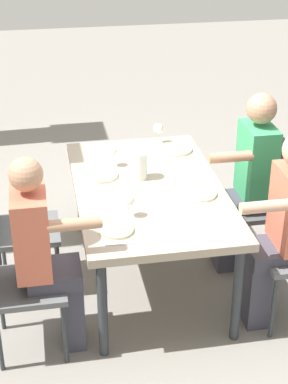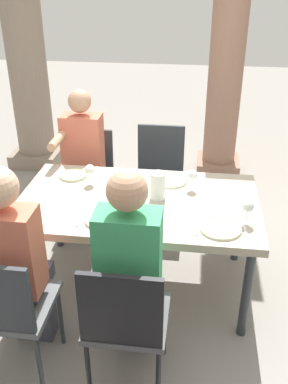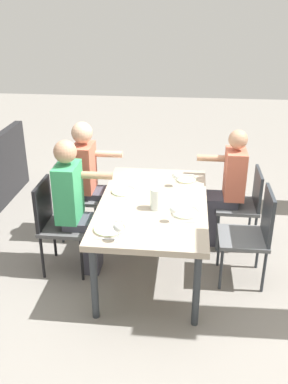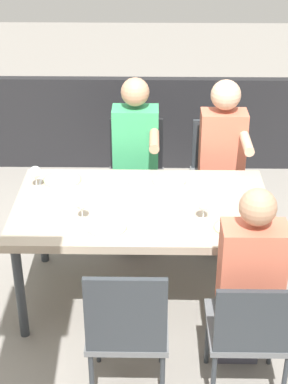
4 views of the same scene
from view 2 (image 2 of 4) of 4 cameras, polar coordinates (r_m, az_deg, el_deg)
ground_plane at (r=3.40m, az=-0.75°, el=-11.91°), size 16.00×16.00×0.00m
dining_table at (r=3.01m, az=-0.83°, el=-2.05°), size 1.65×0.99×0.74m
chair_west_north at (r=3.99m, az=-7.36°, el=2.88°), size 0.44×0.44×0.85m
chair_west_south at (r=2.54m, az=-17.65°, el=-14.20°), size 0.44×0.44×0.90m
chair_mid_north at (r=3.88m, az=2.04°, el=2.69°), size 0.44×0.44×0.92m
chair_mid_south at (r=2.37m, az=-2.49°, el=-16.34°), size 0.44×0.44×0.91m
diner_woman_green at (r=2.39m, az=-1.85°, el=-9.98°), size 0.35×0.49×1.32m
diner_man_white at (r=3.75m, az=-8.27°, el=4.12°), size 0.35×0.49×1.27m
diner_guest_third at (r=2.56m, az=-16.63°, el=-8.53°), size 0.35×0.50×1.31m
stone_column_near at (r=5.10m, az=-15.63°, el=19.40°), size 0.56×0.56×3.04m
stone_column_centre at (r=4.73m, az=11.11°, el=19.20°), size 0.48×0.48×3.02m
plate_0 at (r=3.34m, az=-9.33°, el=2.18°), size 0.21×0.21×0.02m
wine_glass_0 at (r=3.17m, az=-7.15°, el=2.88°), size 0.08×0.08×0.15m
fork_0 at (r=3.38m, az=-11.76°, el=2.22°), size 0.03×0.17×0.01m
spoon_0 at (r=3.30m, az=-6.82°, el=1.96°), size 0.03×0.17×0.01m
plate_1 at (r=2.74m, az=-5.47°, el=-3.67°), size 0.23×0.23×0.02m
fork_1 at (r=2.78m, az=-8.49°, el=-3.54°), size 0.03×0.17×0.01m
spoon_1 at (r=2.72m, az=-2.37°, el=-4.00°), size 0.03×0.17×0.01m
plate_2 at (r=3.22m, az=3.57°, el=1.50°), size 0.24×0.24×0.02m
wine_glass_2 at (r=3.08m, az=6.40°, el=2.17°), size 0.07×0.07×0.15m
fork_2 at (r=3.23m, az=0.91°, el=1.56°), size 0.03×0.17×0.01m
spoon_2 at (r=3.21m, az=6.23°, el=1.25°), size 0.02×0.17×0.01m
plate_3 at (r=2.69m, az=10.04°, el=-4.73°), size 0.26×0.26×0.02m
wine_glass_3 at (r=2.73m, az=13.52°, el=-1.87°), size 0.08×0.08×0.16m
fork_3 at (r=2.69m, az=6.83°, el=-4.65°), size 0.03×0.17×0.01m
spoon_3 at (r=2.71m, az=13.21°, el=-5.01°), size 0.02×0.17×0.01m
water_pitcher at (r=2.96m, az=1.85°, el=0.67°), size 0.11×0.11×0.19m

